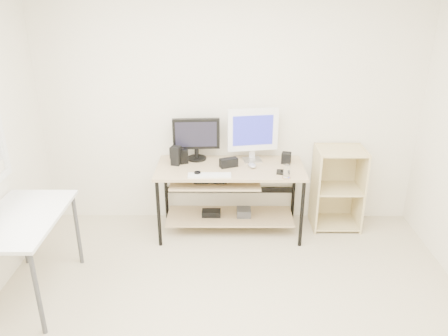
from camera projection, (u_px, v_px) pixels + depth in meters
name	position (u px, v px, depth m)	size (l,w,h in m)	color
room	(211.00, 181.00, 2.73)	(4.01, 4.01, 2.62)	beige
desk	(228.00, 185.00, 4.52)	(1.50, 0.65, 0.75)	tan
side_table	(22.00, 225.00, 3.50)	(0.60, 1.00, 0.75)	white
shelf_unit	(337.00, 187.00, 4.70)	(0.50, 0.40, 0.90)	#DAC688
black_monitor	(196.00, 136.00, 4.53)	(0.49, 0.20, 0.45)	black
white_imac	(253.00, 131.00, 4.47)	(0.52, 0.17, 0.56)	silver
keyboard	(210.00, 175.00, 4.22)	(0.42, 0.12, 0.01)	white
mouse	(252.00, 165.00, 4.42)	(0.08, 0.13, 0.04)	#B0B0B5
center_speaker	(229.00, 163.00, 4.42)	(0.18, 0.08, 0.09)	black
speaker_left	(176.00, 155.00, 4.45)	(0.12, 0.12, 0.19)	black
speaker_right	(286.00, 158.00, 4.51)	(0.09, 0.09, 0.11)	black
audio_controller	(184.00, 156.00, 4.49)	(0.08, 0.05, 0.16)	black
volume_puck	(197.00, 173.00, 4.25)	(0.07, 0.07, 0.03)	black
smartphone	(280.00, 172.00, 4.30)	(0.07, 0.12, 0.01)	black
coaster	(286.00, 177.00, 4.18)	(0.08, 0.08, 0.01)	olive
drinking_glass	(287.00, 171.00, 4.15)	(0.06, 0.06, 0.13)	white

